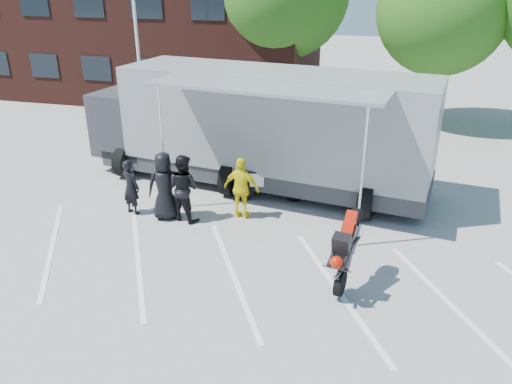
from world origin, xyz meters
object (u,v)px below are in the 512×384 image
at_px(spectator_leather_c, 183,188).
at_px(spectator_hivis, 242,188).
at_px(tree_mid, 443,10).
at_px(transporter_truck, 260,184).
at_px(flagpole, 140,10).
at_px(spectator_leather_a, 165,186).
at_px(stunt_bike_rider, 348,281).
at_px(spectator_leather_b, 131,187).
at_px(parked_motorcycle, 269,200).

relative_size(spectator_leather_c, spectator_hivis, 1.08).
height_order(tree_mid, spectator_leather_c, tree_mid).
bearing_deg(spectator_leather_c, transporter_truck, -97.73).
height_order(flagpole, tree_mid, flagpole).
height_order(spectator_leather_a, spectator_leather_c, spectator_leather_a).
bearing_deg(stunt_bike_rider, spectator_leather_b, 173.56).
height_order(spectator_leather_c, spectator_hivis, spectator_leather_c).
xyz_separation_m(transporter_truck, parked_motorcycle, (0.60, -1.17, 0.00)).
relative_size(flagpole, tree_mid, 1.04).
bearing_deg(transporter_truck, parked_motorcycle, -54.92).
bearing_deg(tree_mid, stunt_bike_rider, -99.30).
height_order(tree_mid, transporter_truck, tree_mid).
relative_size(flagpole, parked_motorcycle, 3.51).
distance_m(transporter_truck, parked_motorcycle, 1.31).
xyz_separation_m(tree_mid, spectator_hivis, (-5.45, -11.12, -4.06)).
relative_size(parked_motorcycle, spectator_leather_a, 1.18).
relative_size(parked_motorcycle, stunt_bike_rider, 1.18).
bearing_deg(transporter_truck, spectator_leather_b, -126.61).
relative_size(spectator_leather_b, spectator_hivis, 0.92).
xyz_separation_m(parked_motorcycle, stunt_bike_rider, (2.75, -3.77, 0.00)).
distance_m(tree_mid, spectator_hivis, 13.03).
bearing_deg(parked_motorcycle, tree_mid, -38.92).
bearing_deg(stunt_bike_rider, tree_mid, 91.05).
bearing_deg(transporter_truck, stunt_bike_rider, -47.90).
xyz_separation_m(stunt_bike_rider, spectator_leather_b, (-6.33, 1.91, 0.81)).
relative_size(parked_motorcycle, spectator_leather_b, 1.40).
distance_m(flagpole, parked_motorcycle, 9.39).
relative_size(stunt_bike_rider, spectator_leather_c, 1.02).
distance_m(stunt_bike_rider, spectator_leather_b, 6.66).
bearing_deg(spectator_leather_c, tree_mid, -103.81).
xyz_separation_m(transporter_truck, stunt_bike_rider, (3.35, -4.93, 0.00)).
bearing_deg(spectator_hivis, flagpole, -40.17).
bearing_deg(flagpole, spectator_leather_c, -57.16).
distance_m(parked_motorcycle, spectator_leather_b, 4.11).
relative_size(tree_mid, transporter_truck, 0.66).
xyz_separation_m(stunt_bike_rider, spectator_hivis, (-3.22, 2.48, 0.88)).
bearing_deg(stunt_bike_rider, transporter_truck, 134.50).
bearing_deg(flagpole, spectator_leather_b, -68.06).
height_order(parked_motorcycle, spectator_leather_b, spectator_leather_b).
bearing_deg(spectator_leather_a, spectator_hivis, 173.78).
distance_m(parked_motorcycle, spectator_leather_c, 2.85).
bearing_deg(flagpole, transporter_truck, -32.85).
bearing_deg(spectator_hivis, transporter_truck, -80.67).
height_order(stunt_bike_rider, spectator_hivis, spectator_hivis).
distance_m(tree_mid, spectator_leather_a, 14.45).
relative_size(tree_mid, spectator_leather_c, 4.03).
xyz_separation_m(transporter_truck, spectator_leather_b, (-2.98, -3.02, 0.81)).
relative_size(tree_mid, spectator_leather_b, 4.72).
distance_m(spectator_leather_a, spectator_leather_c, 0.53).
height_order(tree_mid, parked_motorcycle, tree_mid).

